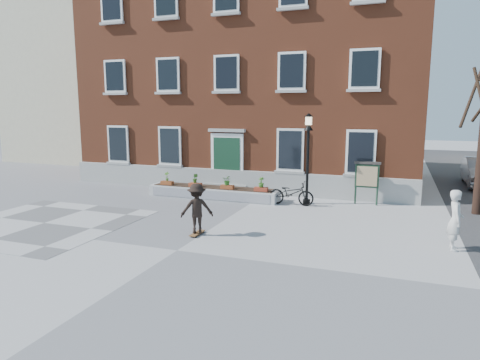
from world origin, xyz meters
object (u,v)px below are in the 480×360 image
at_px(bystander, 455,220).
at_px(skateboarder, 197,208).
at_px(bicycle, 291,193).
at_px(notice_board, 367,176).
at_px(lamp_post, 308,146).

relative_size(bystander, skateboarder, 1.05).
bearing_deg(bystander, skateboarder, 96.48).
height_order(bicycle, notice_board, notice_board).
height_order(bicycle, lamp_post, lamp_post).
distance_m(lamp_post, notice_board, 2.85).
distance_m(lamp_post, skateboarder, 6.56).
bearing_deg(skateboarder, bicycle, 70.97).
bearing_deg(skateboarder, notice_board, 53.43).
relative_size(notice_board, skateboarder, 1.09).
xyz_separation_m(bicycle, bystander, (5.90, -4.12, 0.38)).
xyz_separation_m(bicycle, notice_board, (3.03, 1.20, 0.75)).
xyz_separation_m(lamp_post, notice_board, (2.44, 0.73, -1.28)).
distance_m(bicycle, notice_board, 3.34).
relative_size(bystander, notice_board, 0.96).
relative_size(bystander, lamp_post, 0.46).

